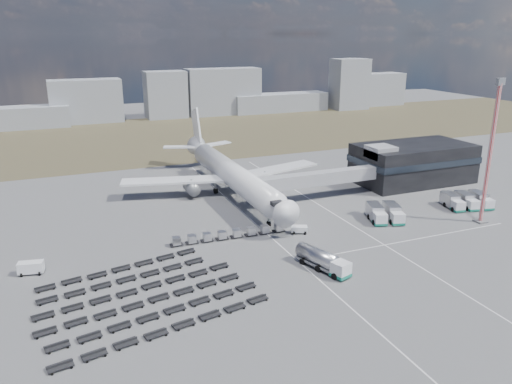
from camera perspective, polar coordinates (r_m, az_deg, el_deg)
name	(u,v)px	position (r m, az deg, el deg)	size (l,w,h in m)	color
ground	(288,242)	(94.36, 3.68, -5.75)	(420.00, 420.00, 0.00)	#565659
grass_strip	(162,136)	(195.14, -10.67, 6.28)	(420.00, 90.00, 0.01)	#443F28
lane_markings	(325,229)	(101.13, 7.93, -4.24)	(47.12, 110.00, 0.01)	silver
terminal	(413,162)	(137.10, 17.45, 3.25)	(30.40, 16.40, 11.00)	black
jet_bridge	(312,179)	(116.69, 6.37, 1.43)	(30.30, 3.80, 7.05)	#939399
airliner	(230,173)	(120.87, -3.00, 2.21)	(51.59, 64.53, 17.62)	white
skyline	(105,100)	(229.50, -16.92, 10.01)	(296.22, 21.48, 25.55)	gray
fuel_tanker	(323,260)	(83.88, 7.62, -7.73)	(5.70, 10.72, 3.37)	white
pushback_tug	(299,230)	(98.46, 4.95, -4.30)	(3.15, 1.77, 1.43)	white
utility_van	(31,268)	(89.75, -24.33, -7.92)	(3.92, 1.77, 2.12)	white
catering_truck	(271,186)	(122.44, 1.74, 0.65)	(4.45, 7.45, 3.20)	white
service_trucks_near	(385,213)	(107.61, 14.51, -2.36)	(8.27, 9.06, 3.02)	white
service_trucks_far	(467,201)	(121.81, 22.94, -0.92)	(10.74, 8.98, 2.87)	white
uld_row	(229,234)	(95.52, -3.07, -4.84)	(22.77, 2.51, 1.54)	black
baggage_dollies	(142,296)	(77.15, -12.93, -11.54)	(33.91, 27.68, 0.72)	black
floodlight_mast	(490,153)	(110.06, 25.20, 4.06)	(2.80, 2.27, 29.37)	red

